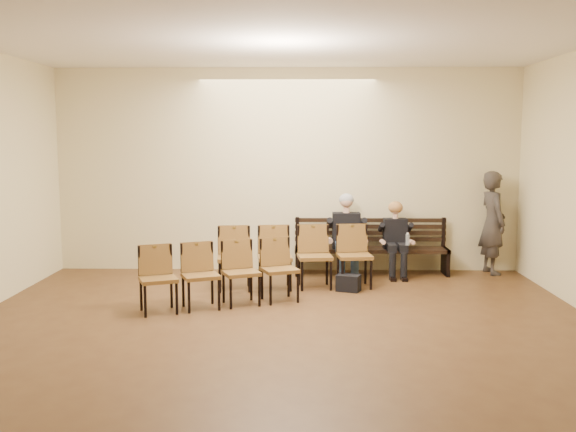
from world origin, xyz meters
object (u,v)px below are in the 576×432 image
bench (371,261)px  water_bottle (407,246)px  laptop (346,244)px  chair_row_back (295,257)px  seated_woman (396,243)px  chair_row_front (221,274)px  bag (348,283)px  passerby (493,215)px  seated_man (347,235)px

bench → water_bottle: bearing=-37.8°
bench → laptop: bearing=-151.0°
bench → chair_row_back: 1.69m
seated_woman → chair_row_back: bearing=-150.7°
seated_woman → chair_row_front: (-2.68, -2.04, -0.11)m
water_bottle → chair_row_back: size_ratio=0.09×
laptop → bench: bearing=38.4°
seated_woman → chair_row_front: seated_woman is taller
bag → passerby: size_ratio=0.17×
passerby → chair_row_back: 3.59m
seated_woman → laptop: size_ratio=3.62×
seated_man → bag: 1.24m
passerby → water_bottle: bearing=99.0°
seated_man → chair_row_back: bearing=-132.2°
seated_man → chair_row_front: seated_man is taller
bag → chair_row_back: 0.91m
chair_row_front → chair_row_back: chair_row_back is taller
laptop → passerby: bearing=17.3°
seated_woman → chair_row_front: 3.38m
water_bottle → bench: bearing=142.2°
bench → laptop: (-0.44, -0.24, 0.34)m
seated_woman → chair_row_back: seated_woman is taller
seated_man → passerby: passerby is taller
passerby → seated_man: bearing=85.1°
bag → passerby: passerby is taller
seated_woman → passerby: size_ratio=0.56×
passerby → chair_row_back: passerby is taller
laptop → bag: size_ratio=0.90×
seated_man → water_bottle: seated_man is taller
bench → chair_row_back: chair_row_back is taller
seated_man → water_bottle: 1.03m
seated_man → water_bottle: size_ratio=6.53×
water_bottle → passerby: (1.52, 0.52, 0.45)m
laptop → water_bottle: 1.00m
seated_man → chair_row_front: 2.77m
bag → chair_row_front: bearing=-152.8°
seated_woman → laptop: bearing=-171.5°
seated_man → laptop: bearing=-94.7°
chair_row_back → passerby: bearing=12.6°
chair_row_front → passerby: bearing=5.3°
seated_man → chair_row_front: bearing=-132.3°
bag → seated_man: bearing=87.9°
seated_man → laptop: 0.18m
water_bottle → bag: bearing=-141.4°
passerby → laptop: bearing=87.9°
bag → chair_row_back: chair_row_back is taller
laptop → passerby: size_ratio=0.15×
laptop → chair_row_front: size_ratio=0.14×
chair_row_front → bench: bearing=21.2°
bag → chair_row_back: (-0.82, 0.16, 0.36)m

